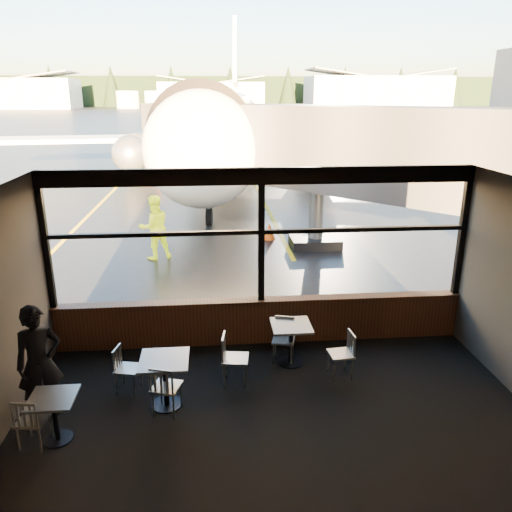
{
  "coord_description": "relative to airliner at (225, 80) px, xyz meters",
  "views": [
    {
      "loc": [
        -0.91,
        -9.0,
        4.76
      ],
      "look_at": [
        -0.01,
        1.0,
        1.5
      ],
      "focal_mm": 35.0,
      "sensor_mm": 36.0,
      "label": 1
    }
  ],
  "objects": [
    {
      "name": "mullion_right",
      "position": [
        3.88,
        -21.79,
        -3.36
      ],
      "size": [
        0.12,
        0.12,
        2.6
      ],
      "primitive_type": "cube",
      "color": "black",
      "rests_on": "ground"
    },
    {
      "name": "jet_bridge",
      "position": [
        3.53,
        -16.29,
        -3.02
      ],
      "size": [
        9.53,
        11.64,
        5.08
      ],
      "primitive_type": null,
      "color": "#2D2D2F",
      "rests_on": "ground_plane"
    },
    {
      "name": "passenger",
      "position": [
        -3.63,
        -23.89,
        -4.65
      ],
      "size": [
        0.79,
        0.69,
        1.83
      ],
      "primitive_type": "imported",
      "rotation": [
        0.0,
        0.0,
        0.47
      ],
      "color": "black",
      "rests_on": "carpet_floor"
    },
    {
      "name": "cafe_table_near",
      "position": [
        0.4,
        -22.67,
        -5.17
      ],
      "size": [
        0.71,
        0.71,
        0.78
      ],
      "primitive_type": null,
      "color": "gray",
      "rests_on": "carpet_floor"
    },
    {
      "name": "ceiling",
      "position": [
        -0.07,
        -24.79,
        -2.06
      ],
      "size": [
        8.0,
        6.0,
        0.04
      ],
      "primitive_type": "cube",
      "color": "#38332D",
      "rests_on": "ground"
    },
    {
      "name": "fuel_tank_b",
      "position": [
        -20.07,
        160.21,
        -2.56
      ],
      "size": [
        8.0,
        8.0,
        6.0
      ],
      "primitive_type": "cylinder",
      "color": "silver",
      "rests_on": "ground_plane"
    },
    {
      "name": "mullion_centre",
      "position": [
        -0.07,
        -21.79,
        -3.36
      ],
      "size": [
        0.12,
        0.12,
        2.6
      ],
      "primitive_type": "cube",
      "color": "black",
      "rests_on": "ground"
    },
    {
      "name": "fuel_tank_a",
      "position": [
        -30.07,
        160.21,
        -2.56
      ],
      "size": [
        8.0,
        8.0,
        6.0
      ],
      "primitive_type": "cylinder",
      "color": "silver",
      "rests_on": "ground_plane"
    },
    {
      "name": "mullion_left",
      "position": [
        -4.02,
        -21.79,
        -3.36
      ],
      "size": [
        0.12,
        0.12,
        2.6
      ],
      "primitive_type": "cube",
      "color": "black",
      "rests_on": "ground"
    },
    {
      "name": "cone_nose",
      "position": [
        0.97,
        -14.33,
        -5.28
      ],
      "size": [
        0.41,
        0.41,
        0.57
      ],
      "primitive_type": "cone",
      "color": "#E03807",
      "rests_on": "ground_plane"
    },
    {
      "name": "cafe_table_left",
      "position": [
        -3.29,
        -24.51,
        -5.21
      ],
      "size": [
        0.64,
        0.64,
        0.71
      ],
      "primitive_type": null,
      "color": "#A7A29A",
      "rests_on": "carpet_floor"
    },
    {
      "name": "ground_plane",
      "position": [
        -0.07,
        98.21,
        -5.56
      ],
      "size": [
        520.0,
        520.0,
        0.0
      ],
      "primitive_type": "plane",
      "color": "black",
      "rests_on": "ground"
    },
    {
      "name": "wall_back",
      "position": [
        -0.07,
        -27.79,
        -3.81
      ],
      "size": [
        8.0,
        0.04,
        3.5
      ],
      "primitive_type": "cube",
      "color": "#4D463E",
      "rests_on": "ground"
    },
    {
      "name": "hangar_left",
      "position": [
        -70.07,
        158.21,
        -0.06
      ],
      "size": [
        45.0,
        18.0,
        11.0
      ],
      "primitive_type": null,
      "color": "silver",
      "rests_on": "ground_plane"
    },
    {
      "name": "chair_mid_w",
      "position": [
        -2.45,
        -23.31,
        -5.16
      ],
      "size": [
        0.52,
        0.52,
        0.8
      ],
      "primitive_type": null,
      "rotation": [
        0.0,
        0.0,
        -1.79
      ],
      "color": "#A9A599",
      "rests_on": "carpet_floor"
    },
    {
      "name": "window_transom",
      "position": [
        -0.07,
        -21.79,
        -3.26
      ],
      "size": [
        8.0,
        0.1,
        0.08
      ],
      "primitive_type": "cube",
      "color": "black",
      "rests_on": "ground"
    },
    {
      "name": "chair_near_n",
      "position": [
        0.28,
        -22.56,
        -5.14
      ],
      "size": [
        0.55,
        0.55,
        0.84
      ],
      "primitive_type": null,
      "rotation": [
        0.0,
        0.0,
        2.9
      ],
      "color": "#B9B4A7",
      "rests_on": "carpet_floor"
    },
    {
      "name": "cafe_table_mid",
      "position": [
        -1.78,
        -23.8,
        -5.14
      ],
      "size": [
        0.76,
        0.76,
        0.83
      ],
      "primitive_type": null,
      "color": "#9A948D",
      "rests_on": "carpet_floor"
    },
    {
      "name": "hangar_right",
      "position": [
        59.93,
        156.21,
        0.44
      ],
      "size": [
        50.0,
        20.0,
        12.0
      ],
      "primitive_type": null,
      "color": "silver",
      "rests_on": "ground_plane"
    },
    {
      "name": "cone_wing",
      "position": [
        -3.85,
        -2.97,
        -5.29
      ],
      "size": [
        0.4,
        0.4,
        0.55
      ],
      "primitive_type": "cone",
      "color": "#FF5008",
      "rests_on": "ground_plane"
    },
    {
      "name": "treeline",
      "position": [
        -0.07,
        188.21,
        0.44
      ],
      "size": [
        360.0,
        3.0,
        12.0
      ],
      "primitive_type": "cube",
      "color": "black",
      "rests_on": "ground_plane"
    },
    {
      "name": "window_header",
      "position": [
        -0.07,
        -21.79,
        -2.21
      ],
      "size": [
        8.0,
        0.18,
        0.3
      ],
      "primitive_type": "cube",
      "color": "black",
      "rests_on": "ground"
    },
    {
      "name": "window_sill",
      "position": [
        -0.07,
        -21.79,
        -5.11
      ],
      "size": [
        8.0,
        0.28,
        0.9
      ],
      "primitive_type": "cube",
      "color": "#4E2A17",
      "rests_on": "ground"
    },
    {
      "name": "chair_mid_s",
      "position": [
        -1.76,
        -23.97,
        -5.13
      ],
      "size": [
        0.59,
        0.59,
        0.86
      ],
      "primitive_type": null,
      "rotation": [
        0.0,
        0.0,
        -0.29
      ],
      "color": "#BBB5A8",
      "rests_on": "carpet_floor"
    },
    {
      "name": "fuel_tank_c",
      "position": [
        -10.07,
        160.21,
        -2.56
      ],
      "size": [
        8.0,
        8.0,
        6.0
      ],
      "primitive_type": "cylinder",
      "color": "silver",
      "rests_on": "ground_plane"
    },
    {
      "name": "ground_crew",
      "position": [
        -2.71,
        -16.11,
        -4.59
      ],
      "size": [
        1.15,
        1.04,
        1.94
      ],
      "primitive_type": "imported",
      "rotation": [
        0.0,
        0.0,
        3.53
      ],
      "color": "#BFF219",
      "rests_on": "ground_plane"
    },
    {
      "name": "airliner",
      "position": [
        0.0,
        0.0,
        0.0
      ],
      "size": [
        33.5,
        38.99,
        11.12
      ],
      "primitive_type": null,
      "rotation": [
        0.0,
        0.0,
        -0.09
      ],
      "color": "white",
      "rests_on": "ground_plane"
    },
    {
      "name": "chair_left_s",
      "position": [
        -3.56,
        -24.6,
        -5.15
      ],
      "size": [
        0.52,
        0.52,
        0.82
      ],
      "primitive_type": null,
      "rotation": [
        0.0,
        0.0,
        -0.17
      ],
      "color": "beige",
      "rests_on": "carpet_floor"
    },
    {
      "name": "chair_near_e",
      "position": [
        1.2,
        -23.18,
        -5.14
      ],
      "size": [
        0.49,
        0.49,
        0.84
      ],
      "primitive_type": null,
      "rotation": [
        0.0,
        0.0,
        1.65
      ],
      "color": "#B9B3A7",
      "rests_on": "carpet_floor"
    },
    {
      "name": "carpet_floor",
      "position": [
        -0.07,
        -24.79,
        -5.55
      ],
      "size": [
        8.0,
        6.0,
        0.01
      ],
      "primitive_type": "cube",
      "color": "black",
      "rests_on": "ground"
    },
    {
      "name": "chair_near_w",
      "position": [
        -0.65,
        -23.24,
        -5.11
      ],
      "size": [
        0.56,
        0.56,
        0.91
      ],
      "primitive_type": null,
      "rotation": [
        0.0,
        0.0,
        -1.7
      ],
      "color": "#B0AB9F",
      "rests_on": "carpet_floor"
    },
    {
      "name": "hangar_mid",
      "position": [
        -0.07,
        163.21,
        -0.56
      ],
      "size": [
        38.0,
        15.0,
        10.0
      ],
      "primitive_type": null,
      "color": "silver",
      "rests_on": "ground_plane"
    }
  ]
}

